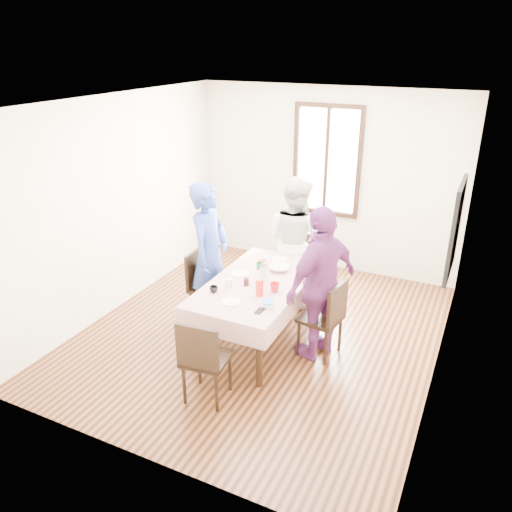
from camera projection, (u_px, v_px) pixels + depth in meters
name	position (u px, v px, depth m)	size (l,w,h in m)	color
ground	(261.00, 332.00, 6.15)	(4.50, 4.50, 0.00)	black
back_wall	(326.00, 181.00, 7.48)	(4.00, 4.00, 0.00)	beige
right_wall	(452.00, 259.00, 4.82)	(4.50, 4.50, 0.00)	beige
window_frame	(327.00, 161.00, 7.35)	(1.02, 0.06, 1.62)	black
window_pane	(327.00, 161.00, 7.35)	(0.90, 0.02, 1.50)	white
art_poster	(456.00, 229.00, 5.00)	(0.04, 0.76, 0.96)	red
dining_table	(258.00, 312.00, 5.85)	(0.89, 1.67, 0.75)	black
tablecloth	(258.00, 282.00, 5.70)	(1.01, 1.79, 0.01)	#5C0D14
chair_left	(209.00, 288.00, 6.25)	(0.42, 0.42, 0.91)	black
chair_right	(320.00, 318.00, 5.57)	(0.42, 0.42, 0.91)	black
chair_far	(295.00, 268.00, 6.77)	(0.42, 0.42, 0.91)	black
chair_near	(207.00, 358.00, 4.87)	(0.42, 0.42, 0.91)	black
person_left	(209.00, 255.00, 6.06)	(0.65, 0.43, 1.79)	#2B4292
person_far	(295.00, 241.00, 6.60)	(0.83, 0.64, 1.70)	beige
person_right	(321.00, 284.00, 5.41)	(1.02, 0.43, 1.74)	#6B2B6B
mug_black	(214.00, 289.00, 5.46)	(0.09, 0.09, 0.07)	black
mug_flag	(275.00, 287.00, 5.46)	(0.11, 0.11, 0.10)	red
mug_green	(260.00, 266.00, 6.02)	(0.09, 0.09, 0.07)	#0C7226
serving_bowl	(279.00, 268.00, 5.97)	(0.24, 0.24, 0.06)	white
juice_carton	(260.00, 288.00, 5.35)	(0.06, 0.06, 0.19)	red
butter_tub	(268.00, 305.00, 5.16)	(0.11, 0.11, 0.05)	white
jam_jar	(246.00, 282.00, 5.60)	(0.06, 0.06, 0.08)	black
drinking_glass	(229.00, 283.00, 5.54)	(0.08, 0.08, 0.11)	silver
smartphone	(260.00, 311.00, 5.09)	(0.07, 0.14, 0.01)	black
flower_vase	(263.00, 274.00, 5.71)	(0.07, 0.07, 0.15)	silver
plate_left	(240.00, 274.00, 5.88)	(0.20, 0.20, 0.01)	white
plate_far	(279.00, 260.00, 6.26)	(0.20, 0.20, 0.01)	white
plate_near	(231.00, 302.00, 5.26)	(0.20, 0.20, 0.01)	white
butter_lid	(268.00, 302.00, 5.14)	(0.12, 0.12, 0.01)	blue
flower_bunch	(263.00, 264.00, 5.66)	(0.09, 0.09, 0.10)	yellow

